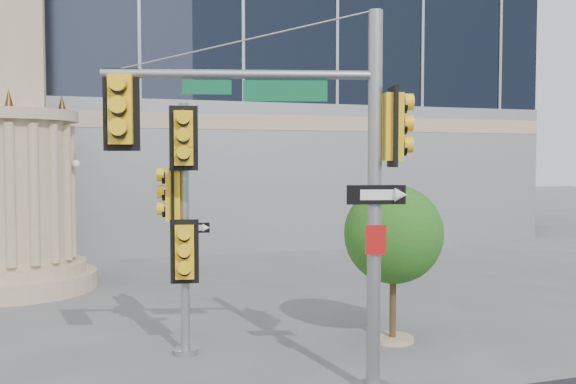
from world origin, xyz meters
name	(u,v)px	position (x,y,z in m)	size (l,w,h in m)	color
ground	(332,364)	(0.00, 0.00, 0.00)	(120.00, 120.00, 0.00)	#545456
monument	(13,96)	(-6.00, 9.00, 5.52)	(4.40, 4.40, 16.60)	tan
main_signal_pole	(306,158)	(-0.96, -1.21, 3.77)	(4.60, 1.65, 6.08)	slate
secondary_signal_pole	(182,208)	(-2.51, 1.34, 2.82)	(0.83, 0.71, 4.81)	slate
street_tree	(395,238)	(1.78, 0.98, 2.13)	(2.07, 2.03, 3.23)	tan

